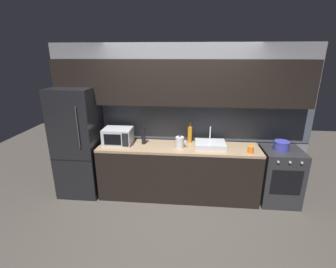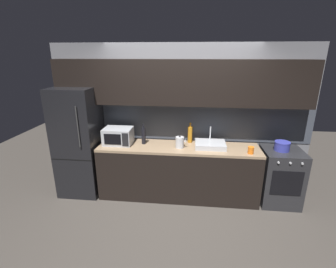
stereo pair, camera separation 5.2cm
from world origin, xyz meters
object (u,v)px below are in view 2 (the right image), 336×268
at_px(cooking_pot, 282,146).
at_px(wine_bottle_amber, 190,134).
at_px(oven_range, 280,176).
at_px(microwave, 118,136).
at_px(kettle, 180,142).
at_px(wine_bottle_dark, 144,136).
at_px(refrigerator, 79,142).
at_px(mug_orange, 251,150).

bearing_deg(cooking_pot, wine_bottle_amber, 171.24).
height_order(oven_range, wine_bottle_amber, wine_bottle_amber).
relative_size(microwave, kettle, 2.28).
bearing_deg(oven_range, wine_bottle_dark, 178.31).
distance_m(refrigerator, microwave, 0.69).
bearing_deg(kettle, mug_orange, -7.04).
bearing_deg(mug_orange, cooking_pot, 19.77).
bearing_deg(wine_bottle_amber, microwave, -170.31).
bearing_deg(refrigerator, cooking_pot, 0.00).
xyz_separation_m(kettle, wine_bottle_amber, (0.16, 0.27, 0.05)).
bearing_deg(wine_bottle_dark, kettle, -10.56).
distance_m(wine_bottle_amber, mug_orange, 1.01).
relative_size(kettle, wine_bottle_amber, 0.59).
bearing_deg(wine_bottle_dark, mug_orange, -8.32).
bearing_deg(refrigerator, oven_range, -0.02).
bearing_deg(wine_bottle_dark, oven_range, -1.69).
distance_m(oven_range, wine_bottle_dark, 2.30).
xyz_separation_m(microwave, wine_bottle_dark, (0.42, 0.05, 0.01)).
xyz_separation_m(oven_range, microwave, (-2.64, 0.02, 0.58)).
bearing_deg(microwave, refrigerator, -178.45).
height_order(kettle, wine_bottle_dark, wine_bottle_dark).
xyz_separation_m(oven_range, mug_orange, (-0.54, -0.18, 0.50)).
distance_m(oven_range, mug_orange, 0.76).
bearing_deg(mug_orange, wine_bottle_dark, 171.68).
bearing_deg(microwave, mug_orange, -5.44).
distance_m(refrigerator, wine_bottle_amber, 1.88).
bearing_deg(wine_bottle_amber, cooking_pot, -8.76).
height_order(microwave, cooking_pot, microwave).
xyz_separation_m(mug_orange, cooking_pot, (0.51, 0.18, 0.02)).
height_order(wine_bottle_dark, cooking_pot, wine_bottle_dark).
height_order(refrigerator, mug_orange, refrigerator).
xyz_separation_m(wine_bottle_amber, cooking_pot, (1.42, -0.22, -0.07)).
bearing_deg(cooking_pot, refrigerator, -180.00).
relative_size(mug_orange, cooking_pot, 0.48).
xyz_separation_m(microwave, kettle, (1.02, -0.07, -0.05)).
bearing_deg(kettle, wine_bottle_amber, 59.93).
relative_size(refrigerator, microwave, 3.97).
relative_size(wine_bottle_dark, wine_bottle_amber, 1.00).
bearing_deg(cooking_pot, kettle, -178.23).
bearing_deg(kettle, refrigerator, 178.36).
relative_size(wine_bottle_dark, cooking_pot, 1.47).
distance_m(kettle, wine_bottle_amber, 0.31).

